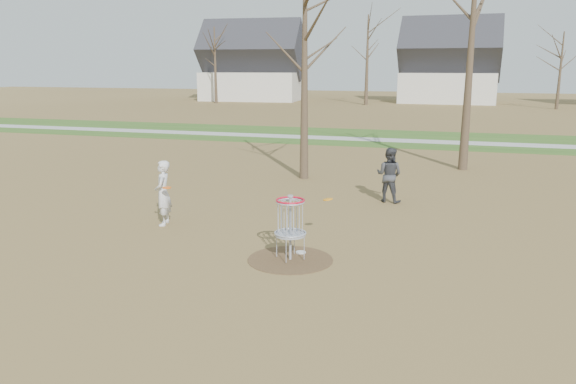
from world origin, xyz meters
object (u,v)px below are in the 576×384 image
object	(u,v)px
disc_golf_basket	(290,218)
disc_grounded	(301,252)
player_standing	(163,193)
player_throwing	(389,175)

from	to	relation	value
disc_golf_basket	disc_grounded	bearing A→B (deg)	78.30
player_standing	disc_grounded	size ratio (longest dim) A/B	7.52
player_standing	disc_golf_basket	size ratio (longest dim) A/B	1.23
player_throwing	disc_grounded	world-z (taller)	player_throwing
disc_grounded	disc_golf_basket	size ratio (longest dim) A/B	0.16
player_standing	player_throwing	xyz separation A→B (m)	(5.18, 4.15, -0.01)
disc_grounded	disc_golf_basket	distance (m)	1.02
player_throwing	disc_grounded	xyz separation A→B (m)	(-1.25, -5.30, -0.80)
disc_grounded	disc_golf_basket	bearing A→B (deg)	-101.70
player_standing	disc_grounded	xyz separation A→B (m)	(3.94, -1.15, -0.81)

